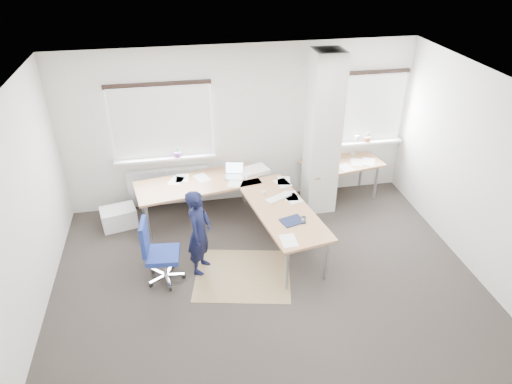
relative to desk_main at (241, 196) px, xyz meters
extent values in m
plane|color=#2A2522|center=(0.17, -1.41, -0.69)|extent=(6.00, 6.00, 0.00)
cube|color=beige|center=(0.17, 1.09, 0.71)|extent=(6.00, 0.04, 2.80)
cube|color=beige|center=(0.17, -3.91, 0.71)|extent=(6.00, 0.04, 2.80)
cube|color=beige|center=(-2.83, -1.41, 0.71)|extent=(0.04, 5.00, 2.80)
cube|color=beige|center=(3.17, -1.41, 0.71)|extent=(0.04, 5.00, 2.80)
cube|color=white|center=(0.17, -1.41, 2.11)|extent=(6.00, 5.00, 0.04)
cube|color=beige|center=(1.47, 0.54, 0.70)|extent=(0.50, 0.50, 2.78)
cube|color=white|center=(-1.13, 1.06, 0.91)|extent=(1.60, 0.04, 1.20)
cube|color=white|center=(-1.13, 1.02, 0.91)|extent=(1.60, 0.02, 1.20)
cube|color=white|center=(-1.13, 0.99, 0.29)|extent=(1.70, 0.20, 0.04)
cube|color=white|center=(2.47, 1.06, 0.91)|extent=(1.20, 0.04, 1.20)
cube|color=white|center=(2.47, 1.02, 0.91)|extent=(1.20, 0.02, 1.20)
cube|color=white|center=(2.47, 0.99, 0.29)|extent=(1.30, 0.20, 0.04)
cube|color=silver|center=(-1.13, 1.01, -0.24)|extent=(1.40, 0.10, 0.60)
cylinder|color=#81418F|center=(-0.93, 0.97, 0.35)|extent=(0.12, 0.12, 0.08)
imported|color=#2E6729|center=(-0.93, 0.97, 0.39)|extent=(0.09, 0.06, 0.17)
cylinder|color=#99523B|center=(2.47, 0.97, 0.35)|extent=(0.12, 0.12, 0.08)
imported|color=#2E6729|center=(2.47, 0.97, 0.39)|extent=(0.09, 0.07, 0.17)
cube|color=olive|center=(-0.15, -1.07, -0.69)|extent=(1.57, 1.41, 0.01)
cube|color=white|center=(-1.99, 0.55, -0.53)|extent=(0.63, 0.51, 0.33)
cube|color=#9C6943|center=(-0.65, 0.49, 0.02)|extent=(2.11, 1.14, 0.04)
cube|color=#9C6943|center=(0.54, -0.52, 0.02)|extent=(1.14, 2.11, 0.04)
cylinder|color=#949399|center=(-1.48, 0.04, -0.35)|extent=(0.05, 0.05, 0.69)
cylinder|color=#949399|center=(-1.59, 0.63, -0.35)|extent=(0.05, 0.05, 0.69)
cylinder|color=#949399|center=(0.18, 0.94, -0.35)|extent=(0.05, 0.05, 0.69)
cylinder|color=#949399|center=(0.40, -1.46, -0.35)|extent=(0.05, 0.05, 0.69)
cylinder|color=#949399|center=(1.00, -1.35, -0.35)|extent=(0.05, 0.05, 0.69)
cylinder|color=#949399|center=(0.68, 0.42, -0.35)|extent=(0.05, 0.05, 0.69)
cube|color=#B7B7BC|center=(-0.03, 0.56, 0.05)|extent=(0.37, 0.30, 0.01)
cube|color=#B7B7BC|center=(0.00, 0.67, 0.16)|extent=(0.33, 0.12, 0.22)
cube|color=silver|center=(0.00, 0.67, 0.16)|extent=(0.29, 0.09, 0.19)
cube|color=white|center=(0.56, -0.23, 0.05)|extent=(0.45, 0.33, 0.02)
cube|color=#141C37|center=(0.61, -0.89, 0.05)|extent=(0.38, 0.32, 0.01)
cube|color=white|center=(0.34, 0.66, 0.07)|extent=(0.53, 0.45, 0.07)
imported|color=white|center=(0.34, -0.09, 0.07)|extent=(0.08, 0.08, 0.07)
cylinder|color=silver|center=(0.75, -0.96, 0.09)|extent=(0.07, 0.07, 0.10)
cube|color=#9C6943|center=(1.94, 0.74, 0.02)|extent=(1.50, 0.93, 0.04)
cylinder|color=#949399|center=(1.40, 0.39, -0.35)|extent=(0.05, 0.05, 0.69)
cylinder|color=#949399|center=(2.58, 0.60, -0.35)|extent=(0.05, 0.05, 0.69)
cylinder|color=#949399|center=(1.31, 0.88, -0.35)|extent=(0.05, 0.05, 0.69)
cylinder|color=#949399|center=(2.49, 1.09, -0.35)|extent=(0.05, 0.05, 0.69)
cube|color=#B7B7BC|center=(1.54, 0.79, 0.05)|extent=(0.38, 0.31, 0.01)
cube|color=#B7B7BC|center=(1.51, 0.90, 0.16)|extent=(0.33, 0.13, 0.22)
cube|color=silver|center=(1.51, 0.90, 0.16)|extent=(0.29, 0.10, 0.19)
cylinder|color=silver|center=(2.25, 1.02, 0.05)|extent=(0.10, 0.10, 0.02)
cylinder|color=silver|center=(2.25, 1.02, 0.24)|extent=(0.02, 0.16, 0.38)
cylinder|color=silver|center=(2.25, 0.90, 0.46)|extent=(0.02, 0.29, 0.13)
cone|color=silver|center=(2.25, 0.76, 0.44)|extent=(0.14, 0.16, 0.17)
cube|color=navy|center=(-1.25, -0.96, -0.25)|extent=(0.48, 0.48, 0.08)
cube|color=navy|center=(-1.47, -0.94, 0.08)|extent=(0.09, 0.39, 0.48)
cylinder|color=silver|center=(-1.25, -0.96, -0.43)|extent=(0.06, 0.06, 0.33)
cylinder|color=black|center=(-1.00, -0.98, -0.66)|extent=(0.06, 0.03, 0.06)
cylinder|color=black|center=(-1.15, -0.73, -0.66)|extent=(0.05, 0.06, 0.06)
cylinder|color=black|center=(-1.43, -0.79, -0.66)|extent=(0.06, 0.06, 0.06)
cylinder|color=black|center=(-1.46, -1.09, -0.66)|extent=(0.06, 0.05, 0.06)
cylinder|color=black|center=(-1.19, -1.20, -0.66)|extent=(0.04, 0.06, 0.06)
imported|color=black|center=(-0.72, -0.82, -0.03)|extent=(0.49, 0.57, 1.33)
camera|label=1|loc=(-0.89, -6.09, 3.76)|focal=32.00mm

